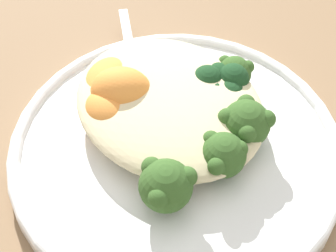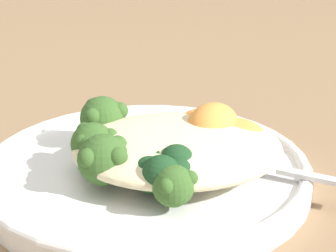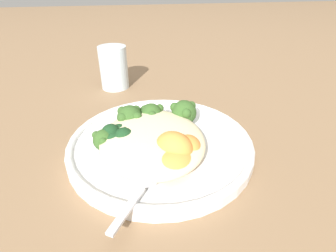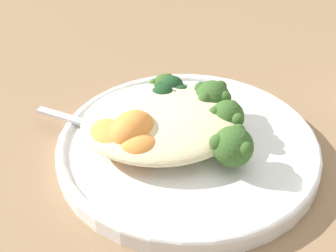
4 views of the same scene
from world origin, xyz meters
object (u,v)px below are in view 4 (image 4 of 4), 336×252
broccoli_stalk_1 (219,121)px  broccoli_stalk_3 (166,99)px  broccoli_stalk_2 (205,104)px  plate (183,146)px  spoon (99,126)px  broccoli_stalk_0 (224,145)px  quinoa_mound (162,120)px  sweet_potato_chunk_0 (140,149)px  kale_tuft (170,95)px  sweet_potato_chunk_2 (133,132)px  sweet_potato_chunk_1 (113,136)px

broccoli_stalk_1 → broccoli_stalk_3: size_ratio=0.96×
broccoli_stalk_2 → broccoli_stalk_3: bearing=110.5°
plate → broccoli_stalk_3: 0.07m
broccoli_stalk_2 → spoon: bearing=143.6°
broccoli_stalk_0 → broccoli_stalk_3: (-0.05, 0.10, -0.01)m
quinoa_mound → sweet_potato_chunk_0: bearing=-121.4°
broccoli_stalk_2 → sweet_potato_chunk_0: (-0.08, -0.07, -0.00)m
plate → broccoli_stalk_0: bearing=-48.6°
kale_tuft → plate: bearing=-83.8°
spoon → sweet_potato_chunk_2: bearing=163.7°
spoon → quinoa_mound: bearing=-160.3°
quinoa_mound → broccoli_stalk_2: (0.05, 0.02, 0.00)m
quinoa_mound → spoon: (-0.07, 0.02, -0.01)m
quinoa_mound → sweet_potato_chunk_2: sweet_potato_chunk_2 is taller
plate → spoon: spoon is taller
broccoli_stalk_0 → broccoli_stalk_3: 0.11m
broccoli_stalk_0 → sweet_potato_chunk_0: 0.09m
broccoli_stalk_0 → quinoa_mound: bearing=174.0°
broccoli_stalk_0 → kale_tuft: size_ratio=1.74×
sweet_potato_chunk_0 → spoon: (-0.04, 0.06, -0.01)m
sweet_potato_chunk_2 → kale_tuft: (0.05, 0.07, -0.01)m
broccoli_stalk_1 → sweet_potato_chunk_2: 0.10m
sweet_potato_chunk_0 → sweet_potato_chunk_1: size_ratio=0.73×
broccoli_stalk_2 → spoon: size_ratio=0.92×
broccoli_stalk_1 → sweet_potato_chunk_2: bearing=-176.8°
kale_tuft → spoon: bearing=-159.3°
plate → sweet_potato_chunk_1: sweet_potato_chunk_1 is taller
broccoli_stalk_3 → spoon: 0.09m
quinoa_mound → broccoli_stalk_2: broccoli_stalk_2 is taller
sweet_potato_chunk_2 → broccoli_stalk_1: bearing=9.2°
quinoa_mound → sweet_potato_chunk_2: 0.04m
broccoli_stalk_2 → sweet_potato_chunk_2: sweet_potato_chunk_2 is taller
plate → kale_tuft: size_ratio=5.53×
plate → broccoli_stalk_0: (0.03, -0.04, 0.03)m
plate → sweet_potato_chunk_1: bearing=-175.8°
broccoli_stalk_0 → spoon: size_ratio=0.84×
kale_tuft → broccoli_stalk_3: bearing=-166.5°
broccoli_stalk_0 → plate: bearing=169.4°
sweet_potato_chunk_2 → kale_tuft: 0.09m
sweet_potato_chunk_1 → spoon: size_ratio=0.57×
sweet_potato_chunk_2 → sweet_potato_chunk_0: bearing=-75.4°
broccoli_stalk_1 → sweet_potato_chunk_1: (-0.12, -0.01, -0.00)m
sweet_potato_chunk_0 → sweet_potato_chunk_2: bearing=104.6°
plate → kale_tuft: kale_tuft is taller
quinoa_mound → kale_tuft: size_ratio=3.40×
sweet_potato_chunk_0 → sweet_potato_chunk_2: sweet_potato_chunk_2 is taller
quinoa_mound → kale_tuft: kale_tuft is taller
plate → kale_tuft: (-0.01, 0.06, 0.03)m
sweet_potato_chunk_1 → kale_tuft: size_ratio=1.19×
plate → broccoli_stalk_0: broccoli_stalk_0 is taller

